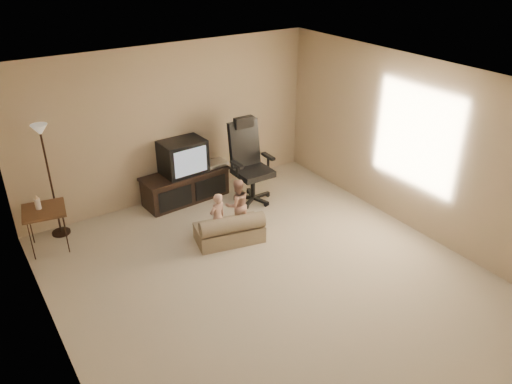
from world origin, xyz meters
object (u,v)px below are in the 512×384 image
(tv_stand, at_px, (185,176))
(child_sofa, at_px, (230,230))
(floor_lamp, at_px, (45,156))
(side_table, at_px, (43,211))
(toddler_right, at_px, (237,205))
(office_chair, at_px, (250,172))
(toddler_left, at_px, (218,218))

(tv_stand, xyz_separation_m, child_sofa, (-0.04, -1.50, -0.24))
(tv_stand, relative_size, child_sofa, 1.44)
(tv_stand, bearing_deg, floor_lamp, 174.59)
(side_table, height_order, floor_lamp, floor_lamp)
(child_sofa, bearing_deg, tv_stand, 100.92)
(tv_stand, distance_m, floor_lamp, 2.17)
(floor_lamp, distance_m, toddler_right, 2.73)
(floor_lamp, relative_size, child_sofa, 1.64)
(floor_lamp, relative_size, toddler_right, 2.12)
(child_sofa, bearing_deg, office_chair, 57.53)
(office_chair, relative_size, child_sofa, 1.34)
(side_table, relative_size, toddler_left, 1.10)
(office_chair, distance_m, side_table, 3.14)
(child_sofa, xyz_separation_m, toddler_right, (0.28, 0.26, 0.21))
(child_sofa, distance_m, toddler_left, 0.26)
(office_chair, height_order, toddler_left, office_chair)
(floor_lamp, bearing_deg, office_chair, -12.07)
(floor_lamp, xyz_separation_m, toddler_right, (2.25, -1.30, -0.83))
(floor_lamp, bearing_deg, tv_stand, -1.65)
(side_table, height_order, child_sofa, side_table)
(side_table, distance_m, toddler_left, 2.36)
(toddler_left, relative_size, toddler_right, 0.94)
(toddler_right, bearing_deg, toddler_left, 27.27)
(side_table, bearing_deg, toddler_left, -28.75)
(side_table, height_order, toddler_left, side_table)
(side_table, bearing_deg, floor_lamp, 54.83)
(tv_stand, xyz_separation_m, side_table, (-2.23, -0.25, 0.16))
(toddler_left, distance_m, toddler_right, 0.43)
(office_chair, bearing_deg, toddler_right, -133.35)
(toddler_right, bearing_deg, side_table, -13.14)
(child_sofa, distance_m, toddler_right, 0.44)
(tv_stand, relative_size, toddler_right, 1.85)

